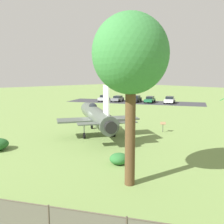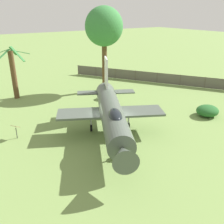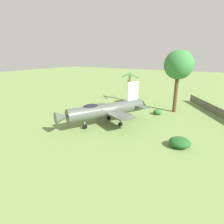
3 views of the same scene
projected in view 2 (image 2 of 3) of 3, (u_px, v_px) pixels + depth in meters
name	position (u px, v px, depth m)	size (l,w,h in m)	color
ground_plane	(111.00, 136.00, 19.95)	(200.00, 200.00, 0.00)	#75934C
display_jet	(112.00, 114.00, 18.81)	(8.70, 12.29, 5.51)	#4C564C
shade_tree	(104.00, 27.00, 28.62)	(4.52, 4.03, 9.87)	brown
palm_tree	(14.00, 73.00, 27.56)	(4.30, 4.08, 5.82)	brown
perimeter_fence	(157.00, 77.00, 34.22)	(13.75, 21.01, 1.46)	#4C4238
shrub_near_fence	(207.00, 111.00, 23.61)	(2.18, 1.98, 1.03)	#235B26
shrub_by_tree	(105.00, 96.00, 28.11)	(1.38, 1.31, 0.82)	#2D7033
info_plaque	(16.00, 128.00, 19.33)	(0.66, 0.72, 1.14)	#333333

